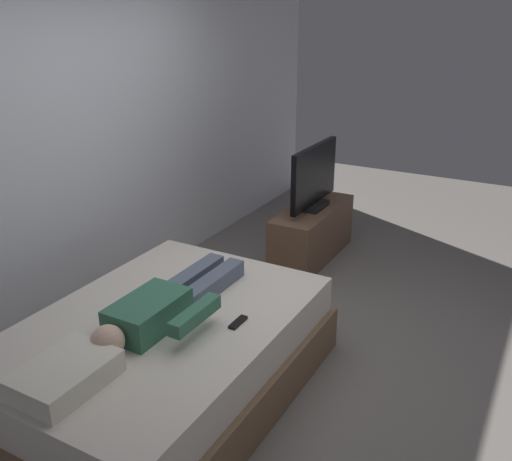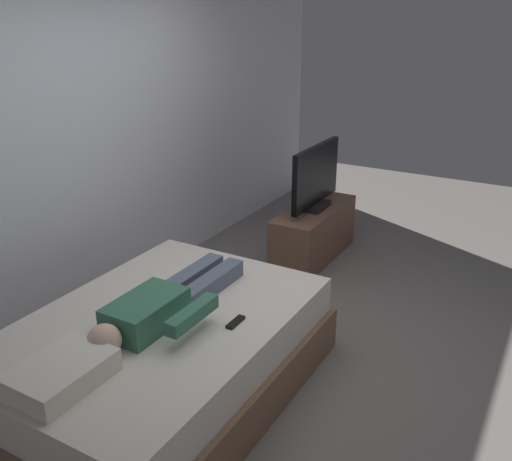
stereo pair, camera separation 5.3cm
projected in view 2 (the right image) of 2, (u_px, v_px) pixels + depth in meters
ground_plane at (291, 360)px, 3.85m from camera, size 10.00×10.00×0.00m
back_wall at (119, 121)px, 4.46m from camera, size 6.40×0.10×2.80m
bed at (160, 358)px, 3.41m from camera, size 2.07×1.45×0.54m
pillow at (61, 374)px, 2.72m from camera, size 0.48×0.34×0.12m
person at (163, 305)px, 3.29m from camera, size 1.26×0.46×0.18m
remote at (235, 322)px, 3.25m from camera, size 0.15×0.04×0.02m
tv_stand at (313, 233)px, 5.33m from camera, size 1.10×0.40×0.50m
tv at (316, 179)px, 5.13m from camera, size 0.88×0.20×0.59m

